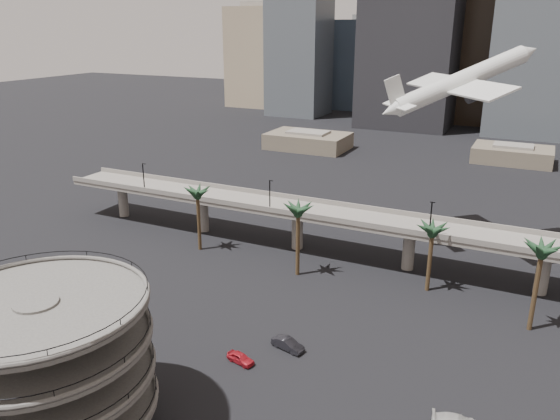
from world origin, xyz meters
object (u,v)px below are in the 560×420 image
at_px(car_a, 240,358).
at_px(car_b, 288,344).
at_px(parking_ramp, 45,357).
at_px(overpass, 351,222).
at_px(airborne_jet, 460,82).

distance_m(car_a, car_b, 6.99).
height_order(parking_ramp, overpass, parking_ramp).
relative_size(parking_ramp, car_a, 5.55).
bearing_deg(overpass, car_a, -92.68).
xyz_separation_m(parking_ramp, airborne_jet, (27.91, 72.99, 22.41)).
height_order(overpass, car_b, overpass).
bearing_deg(car_b, overpass, 17.37).
height_order(parking_ramp, car_a, parking_ramp).
height_order(overpass, car_a, overpass).
relative_size(car_a, car_b, 0.84).
distance_m(parking_ramp, car_b, 31.51).
bearing_deg(airborne_jet, parking_ramp, -151.37).
height_order(parking_ramp, car_b, parking_ramp).
bearing_deg(car_a, overpass, 10.30).
height_order(car_a, car_b, car_b).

